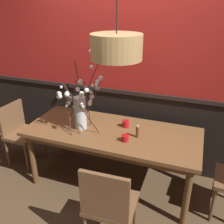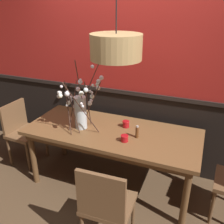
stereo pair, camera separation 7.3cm
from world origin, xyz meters
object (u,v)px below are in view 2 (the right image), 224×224
(chair_far_side_right, at_px, (155,123))
(candle_holder_nearer_center, at_px, (124,138))
(condiment_bottle, at_px, (137,132))
(pendant_lamp, at_px, (116,47))
(vase_with_blossoms, at_px, (81,108))
(chair_head_west_end, at_px, (22,129))
(chair_far_side_left, at_px, (114,117))
(dining_table, at_px, (112,137))
(chair_near_side_right, at_px, (106,204))
(candle_holder_nearer_edge, at_px, (126,124))

(chair_far_side_right, height_order, candle_holder_nearer_center, chair_far_side_right)
(condiment_bottle, distance_m, pendant_lamp, 0.94)
(pendant_lamp, bearing_deg, vase_with_blossoms, 175.77)
(chair_head_west_end, height_order, chair_far_side_left, chair_far_side_left)
(dining_table, distance_m, chair_far_side_right, 0.92)
(candle_holder_nearer_center, bearing_deg, condiment_bottle, 51.43)
(vase_with_blossoms, bearing_deg, condiment_bottle, 0.95)
(chair_near_side_right, relative_size, vase_with_blossoms, 1.06)
(candle_holder_nearer_edge, bearing_deg, condiment_bottle, -44.32)
(chair_far_side_left, height_order, pendant_lamp, pendant_lamp)
(chair_far_side_left, xyz_separation_m, candle_holder_nearer_edge, (0.42, -0.69, 0.29))
(candle_holder_nearer_center, bearing_deg, chair_near_side_right, -84.11)
(chair_far_side_right, relative_size, chair_head_west_end, 1.07)
(chair_head_west_end, distance_m, chair_near_side_right, 1.88)
(dining_table, distance_m, pendant_lamp, 1.06)
(chair_far_side_left, relative_size, candle_holder_nearer_center, 11.33)
(vase_with_blossoms, bearing_deg, dining_table, 8.79)
(candle_holder_nearer_center, xyz_separation_m, condiment_bottle, (0.10, 0.13, 0.03))
(chair_near_side_right, height_order, pendant_lamp, pendant_lamp)
(chair_far_side_left, distance_m, candle_holder_nearer_center, 1.17)
(chair_far_side_right, bearing_deg, vase_with_blossoms, -127.60)
(chair_far_side_right, bearing_deg, chair_head_west_end, -154.12)
(candle_holder_nearer_center, bearing_deg, dining_table, 141.19)
(chair_near_side_right, distance_m, candle_holder_nearer_edge, 1.05)
(dining_table, distance_m, chair_far_side_left, 0.90)
(vase_with_blossoms, xyz_separation_m, pendant_lamp, (0.44, -0.03, 0.72))
(vase_with_blossoms, xyz_separation_m, candle_holder_nearer_center, (0.58, -0.12, -0.22))
(dining_table, bearing_deg, candle_holder_nearer_center, -38.81)
(chair_head_west_end, xyz_separation_m, candle_holder_nearer_edge, (1.50, 0.13, 0.30))
(chair_head_west_end, bearing_deg, candle_holder_nearer_center, -6.85)
(chair_far_side_right, distance_m, candle_holder_nearer_center, 1.06)
(chair_near_side_right, xyz_separation_m, pendant_lamp, (-0.21, 0.76, 1.21))
(candle_holder_nearer_edge, relative_size, condiment_bottle, 0.58)
(chair_far_side_right, height_order, pendant_lamp, pendant_lamp)
(chair_far_side_left, bearing_deg, pendant_lamp, -67.70)
(dining_table, height_order, pendant_lamp, pendant_lamp)
(chair_far_side_right, distance_m, candle_holder_nearer_edge, 0.79)
(chair_near_side_right, bearing_deg, chair_far_side_right, 88.29)
(candle_holder_nearer_center, distance_m, pendant_lamp, 0.95)
(chair_far_side_right, xyz_separation_m, chair_head_west_end, (-1.71, -0.83, -0.03))
(chair_head_west_end, xyz_separation_m, candle_holder_nearer_center, (1.59, -0.19, 0.30))
(chair_far_side_right, bearing_deg, candle_holder_nearer_edge, -106.93)
(candle_holder_nearer_edge, bearing_deg, chair_far_side_right, 73.07)
(chair_far_side_left, relative_size, chair_near_side_right, 1.02)
(candle_holder_nearer_edge, xyz_separation_m, condiment_bottle, (0.19, -0.19, 0.03))
(chair_far_side_left, distance_m, chair_near_side_right, 1.79)
(chair_far_side_right, bearing_deg, dining_table, -111.49)
(chair_far_side_right, relative_size, vase_with_blossoms, 1.07)
(candle_holder_nearer_center, relative_size, candle_holder_nearer_edge, 0.99)
(candle_holder_nearer_center, bearing_deg, candle_holder_nearer_edge, 106.42)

